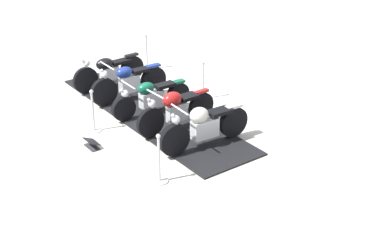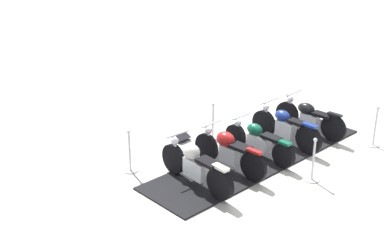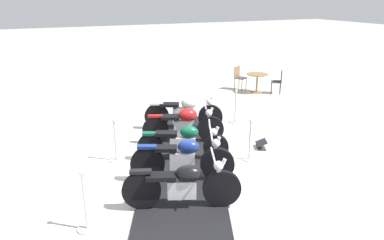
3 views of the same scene
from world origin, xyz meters
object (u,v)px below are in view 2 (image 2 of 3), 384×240
motorcycle_navy (285,127)px  stanchion_right_mid (213,127)px  motorcycle_cream (195,165)px  stanchion_left_mid (313,168)px  motorcycle_maroon (228,150)px  stanchion_left_front (374,134)px  info_placard (183,139)px  motorcycle_black (309,117)px  motorcycle_forest (258,141)px  stanchion_right_rear (130,159)px

motorcycle_navy → stanchion_right_mid: (-1.86, -0.35, -0.17)m
motorcycle_cream → stanchion_left_mid: size_ratio=2.00×
motorcycle_maroon → stanchion_left_front: bearing=-114.7°
motorcycle_navy → motorcycle_cream: (-1.27, -2.92, 0.01)m
stanchion_right_mid → info_placard: stanchion_right_mid is taller
motorcycle_maroon → stanchion_right_mid: (-0.99, 1.59, -0.22)m
motorcycle_black → motorcycle_cream: 4.25m
info_placard → stanchion_left_mid: bearing=-78.9°
motorcycle_forest → info_placard: motorcycle_forest is taller
motorcycle_navy → stanchion_left_mid: size_ratio=1.94×
motorcycle_cream → info_placard: 2.48m
motorcycle_navy → stanchion_right_rear: 4.12m
motorcycle_black → info_placard: (-2.94, -1.80, -0.44)m
motorcycle_forest → motorcycle_cream: 2.13m
stanchion_left_front → stanchion_left_mid: bearing=-113.5°
motorcycle_maroon → motorcycle_black: bearing=-91.8°
stanchion_right_rear → info_placard: stanchion_right_rear is taller
motorcycle_black → info_placard: motorcycle_black is taller
motorcycle_cream → stanchion_left_mid: (2.32, 1.31, -0.20)m
stanchion_left_mid → stanchion_right_rear: bearing=-162.6°
motorcycle_forest → info_placard: size_ratio=4.37×
motorcycle_black → motorcycle_forest: bearing=87.9°
motorcycle_cream → stanchion_right_rear: bearing=24.2°
motorcycle_navy → stanchion_left_mid: (1.05, -1.62, -0.19)m
stanchion_left_front → info_placard: size_ratio=2.36×
motorcycle_forest → stanchion_left_front: size_ratio=1.85×
stanchion_left_mid → stanchion_left_front: bearing=66.5°
motorcycle_maroon → motorcycle_cream: (-0.41, -0.98, -0.03)m
motorcycle_black → motorcycle_forest: motorcycle_black is taller
motorcycle_cream → stanchion_left_mid: bearing=-124.4°
motorcycle_black → stanchion_left_mid: size_ratio=1.97×
motorcycle_navy → stanchion_left_front: size_ratio=1.86×
motorcycle_black → motorcycle_forest: 2.12m
motorcycle_navy → stanchion_right_rear: bearing=68.6°
stanchion_left_mid → stanchion_left_front: stanchion_left_front is taller
stanchion_right_mid → motorcycle_black: bearing=30.3°
motorcycle_forest → motorcycle_cream: (-0.85, -1.95, 0.06)m
motorcycle_maroon → motorcycle_cream: size_ratio=0.97×
motorcycle_cream → info_placard: size_ratio=4.53×
stanchion_left_front → info_placard: bearing=-159.7°
info_placard → motorcycle_black: bearing=-34.9°
motorcycle_cream → stanchion_right_mid: 2.64m
motorcycle_black → stanchion_right_rear: 5.11m
motorcycle_maroon → stanchion_right_rear: (-2.09, -0.92, -0.23)m
motorcycle_forest → motorcycle_cream: bearing=91.3°
motorcycle_navy → stanchion_left_front: (2.14, 0.90, -0.17)m
motorcycle_navy → info_placard: size_ratio=4.40×
stanchion_left_front → motorcycle_maroon: bearing=-136.6°
motorcycle_maroon → stanchion_left_mid: bearing=-148.4°
motorcycle_forest → stanchion_left_front: bearing=-119.1°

